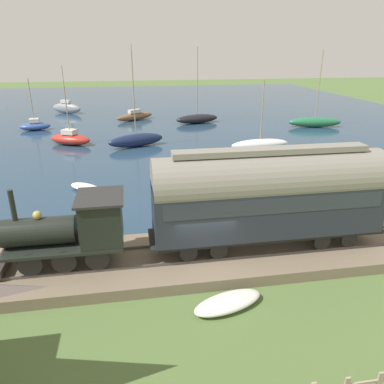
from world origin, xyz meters
TOP-DOWN VIEW (x-y plane):
  - ground_plane at (0.00, 0.00)m, footprint 200.00×200.00m
  - harbor_water at (43.22, 0.00)m, footprint 80.00×80.00m
  - rail_embankment at (0.64, 0.00)m, footprint 4.54×56.00m
  - steam_locomotive at (0.64, 5.29)m, footprint 2.25×5.30m
  - passenger_coach at (0.64, -2.97)m, footprint 2.30×10.50m
  - sailboat_green at (28.34, -19.40)m, footprint 2.36×6.45m
  - sailboat_gray at (43.86, 11.64)m, footprint 3.43×4.70m
  - sailboat_navy at (22.36, 2.22)m, footprint 2.98×5.66m
  - sailboat_blue at (32.21, 13.66)m, footprint 2.10×3.64m
  - sailboat_white at (19.25, -9.30)m, footprint 1.79×5.78m
  - sailboat_black at (33.28, -5.83)m, footprint 3.12×5.96m
  - sailboat_red at (24.27, 8.65)m, footprint 3.49×4.66m
  - sailboat_brown at (36.69, 1.96)m, footprint 4.09×5.33m
  - rowboat_mid_harbor at (10.79, 5.97)m, footprint 2.51×2.66m
  - rowboat_near_shore at (10.85, -10.59)m, footprint 2.90×2.79m
  - beached_dinghy at (-2.65, -0.39)m, footprint 1.88×3.00m

SIDE VIEW (x-z plane):
  - ground_plane at x=0.00m, z-range 0.00..0.00m
  - harbor_water at x=43.22m, z-range 0.00..0.01m
  - rowboat_near_shore at x=10.85m, z-range 0.01..0.41m
  - beached_dinghy at x=-2.65m, z-range 0.00..0.44m
  - rowboat_mid_harbor at x=10.79m, z-range 0.01..0.47m
  - rail_embankment at x=0.64m, z-range -0.06..0.56m
  - sailboat_white at x=19.25m, z-range -2.63..3.69m
  - sailboat_blue at x=32.21m, z-range -2.39..3.45m
  - sailboat_black at x=33.28m, z-range -3.97..5.16m
  - sailboat_brown at x=36.69m, z-range -4.12..5.32m
  - sailboat_red at x=24.27m, z-range -2.24..3.46m
  - sailboat_green at x=28.34m, z-range -3.79..5.08m
  - sailboat_navy at x=22.36m, z-range -3.67..5.03m
  - sailboat_gray at x=43.86m, z-range -2.53..4.17m
  - steam_locomotive at x=0.64m, z-range 0.53..3.90m
  - passenger_coach at x=0.64m, z-range 0.85..5.42m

